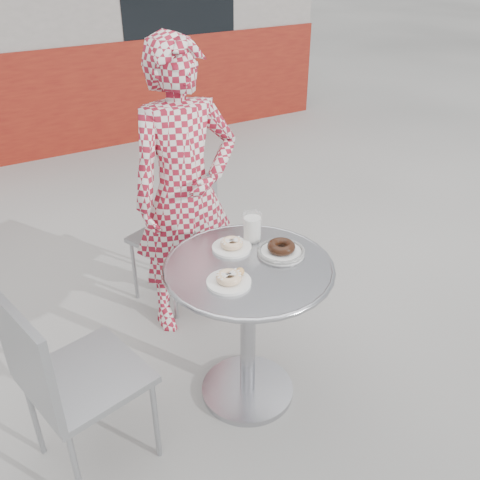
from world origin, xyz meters
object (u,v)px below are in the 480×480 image
chair_left (90,411)px  plate_near (229,279)px  milk_cup (252,228)px  plate_far (232,245)px  chair_far (175,261)px  seated_person (185,194)px  plate_checker (281,250)px  bistro_table (248,300)px

chair_left → plate_near: 0.78m
chair_left → milk_cup: 1.02m
chair_left → plate_far: bearing=-92.2°
chair_far → seated_person: bearing=66.6°
plate_near → chair_far: bearing=80.4°
plate_far → plate_checker: bearing=-40.6°
bistro_table → seated_person: size_ratio=0.47×
bistro_table → plate_far: (0.01, 0.15, 0.20)m
chair_left → plate_checker: size_ratio=4.16×
seated_person → milk_cup: (0.10, -0.49, 0.01)m
chair_left → plate_near: size_ratio=4.88×
chair_left → seated_person: 1.13m
chair_left → seated_person: size_ratio=0.56×
chair_far → plate_checker: (0.14, -0.87, 0.50)m
bistro_table → milk_cup: (0.12, 0.17, 0.24)m
milk_cup → chair_far: bearing=97.3°
chair_far → milk_cup: 0.90m
milk_cup → plate_checker: bearing=-73.8°
chair_far → plate_checker: bearing=76.7°
plate_far → milk_cup: milk_cup is taller
bistro_table → milk_cup: size_ratio=5.50×
milk_cup → plate_near: bearing=-136.1°
seated_person → chair_far: bearing=91.2°
chair_left → chair_far: bearing=-54.2°
plate_far → milk_cup: bearing=10.5°
chair_left → seated_person: bearing=-62.3°
bistro_table → chair_left: 0.79m
seated_person → bistro_table: bearing=-90.1°
chair_left → plate_near: (0.60, -0.08, 0.48)m
chair_far → seated_person: 0.57m
plate_near → plate_checker: (0.30, 0.08, -0.00)m
chair_left → milk_cup: chair_left is taller
bistro_table → plate_near: 0.25m
plate_far → plate_near: 0.26m
chair_far → chair_left: bearing=26.5°
plate_near → milk_cup: bearing=43.9°
bistro_table → milk_cup: milk_cup is taller
plate_checker → bistro_table: bearing=-176.0°
seated_person → plate_checker: (0.14, -0.66, -0.03)m
milk_cup → plate_far: bearing=-169.5°
bistro_table → plate_checker: bearing=4.0°
seated_person → plate_near: size_ratio=8.72×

